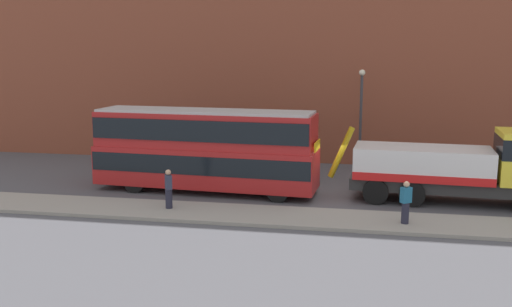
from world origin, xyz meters
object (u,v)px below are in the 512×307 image
object	(u,v)px
double_decker_bus	(205,147)
pedestrian_onlooker	(169,189)
recovery_tow_truck	(463,166)
street_lamp	(361,111)
pedestrian_bystander	(406,203)

from	to	relation	value
double_decker_bus	pedestrian_onlooker	xyz separation A→B (m)	(-0.61, -3.73, -1.25)
recovery_tow_truck	double_decker_bus	world-z (taller)	double_decker_bus
double_decker_bus	pedestrian_onlooker	size ratio (longest dim) A/B	6.53
street_lamp	recovery_tow_truck	bearing A→B (deg)	-55.21
pedestrian_bystander	pedestrian_onlooker	bearing A→B (deg)	51.54
pedestrian_onlooker	double_decker_bus	bearing A→B (deg)	52.36
double_decker_bus	pedestrian_bystander	size ratio (longest dim) A/B	6.53
recovery_tow_truck	pedestrian_bystander	size ratio (longest dim) A/B	5.97
double_decker_bus	pedestrian_bystander	distance (m)	10.26
street_lamp	pedestrian_bystander	bearing A→B (deg)	-80.15
recovery_tow_truck	pedestrian_bystander	xyz separation A→B (m)	(-2.76, -4.10, -0.77)
recovery_tow_truck	street_lamp	distance (m)	8.29
recovery_tow_truck	pedestrian_bystander	bearing A→B (deg)	-120.01
double_decker_bus	street_lamp	bearing A→B (deg)	45.67
pedestrian_bystander	street_lamp	world-z (taller)	street_lamp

